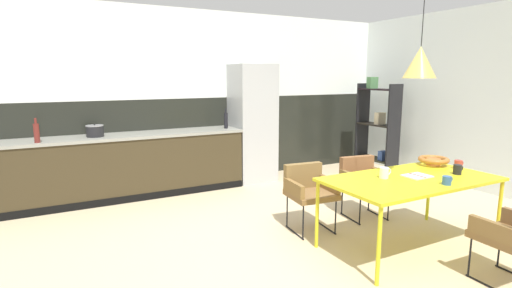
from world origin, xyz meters
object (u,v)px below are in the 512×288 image
(armchair_corner_seat, at_px, (362,178))
(pendant_lamp_over_table_near, at_px, (420,62))
(dining_table, at_px, (411,182))
(open_book, at_px, (417,176))
(armchair_head_of_table, at_px, (308,187))
(bottle_oil_tall, at_px, (226,120))
(refrigerator_column, at_px, (252,123))
(mug_wide_latte, at_px, (384,173))
(mug_white_ceramic, at_px, (458,169))
(mug_glass_clear, at_px, (447,180))
(open_shelf_unit, at_px, (377,125))
(mug_dark_espresso, at_px, (458,164))
(cooking_pot, at_px, (95,131))
(fruit_bowl, at_px, (434,160))
(bottle_vinegar_dark, at_px, (37,132))

(armchair_corner_seat, bearing_deg, pendant_lamp_over_table_near, 84.27)
(dining_table, xyz_separation_m, open_book, (0.09, 0.01, 0.05))
(dining_table, xyz_separation_m, armchair_head_of_table, (-0.61, 0.86, -0.19))
(bottle_oil_tall, bearing_deg, refrigerator_column, 6.93)
(mug_wide_latte, relative_size, pendant_lamp_over_table_near, 0.14)
(armchair_head_of_table, relative_size, pendant_lamp_over_table_near, 0.74)
(mug_white_ceramic, bearing_deg, pendant_lamp_over_table_near, 168.54)
(mug_glass_clear, bearing_deg, open_shelf_unit, 55.73)
(dining_table, bearing_deg, mug_dark_espresso, 2.52)
(dining_table, distance_m, cooking_pot, 4.01)
(refrigerator_column, bearing_deg, pendant_lamp_over_table_near, -86.64)
(armchair_corner_seat, height_order, armchair_head_of_table, armchair_head_of_table)
(mug_wide_latte, distance_m, open_shelf_unit, 3.23)
(armchair_head_of_table, distance_m, mug_glass_clear, 1.41)
(mug_glass_clear, bearing_deg, mug_wide_latte, 126.75)
(armchair_head_of_table, distance_m, pendant_lamp_over_table_near, 1.72)
(cooking_pot, bearing_deg, open_book, -48.61)
(armchair_head_of_table, xyz_separation_m, open_book, (0.71, -0.86, 0.24))
(mug_glass_clear, xyz_separation_m, cooking_pot, (-2.68, 3.37, 0.22))
(fruit_bowl, distance_m, pendant_lamp_over_table_near, 1.29)
(refrigerator_column, relative_size, mug_glass_clear, 15.65)
(open_book, relative_size, bottle_vinegar_dark, 0.84)
(armchair_corner_seat, relative_size, fruit_bowl, 2.20)
(bottle_vinegar_dark, relative_size, pendant_lamp_over_table_near, 0.31)
(armchair_corner_seat, bearing_deg, armchair_head_of_table, 10.23)
(armchair_corner_seat, distance_m, armchair_head_of_table, 0.83)
(dining_table, distance_m, mug_white_ceramic, 0.56)
(refrigerator_column, relative_size, mug_white_ceramic, 14.96)
(cooking_pot, bearing_deg, mug_white_ceramic, -45.38)
(armchair_corner_seat, relative_size, armchair_head_of_table, 0.99)
(mug_glass_clear, bearing_deg, mug_white_ceramic, 24.97)
(mug_wide_latte, distance_m, mug_dark_espresso, 1.01)
(refrigerator_column, height_order, fruit_bowl, refrigerator_column)
(mug_wide_latte, relative_size, bottle_vinegar_dark, 0.44)
(cooking_pot, bearing_deg, armchair_corner_seat, -37.41)
(armchair_corner_seat, height_order, bottle_vinegar_dark, bottle_vinegar_dark)
(armchair_head_of_table, relative_size, mug_glass_clear, 6.03)
(open_book, distance_m, pendant_lamp_over_table_near, 1.12)
(armchair_corner_seat, bearing_deg, open_shelf_unit, -130.92)
(mug_glass_clear, height_order, mug_dark_espresso, mug_dark_espresso)
(refrigerator_column, distance_m, armchair_corner_seat, 2.25)
(bottle_oil_tall, distance_m, pendant_lamp_over_table_near, 3.19)
(refrigerator_column, bearing_deg, armchair_corner_seat, -79.53)
(refrigerator_column, height_order, armchair_head_of_table, refrigerator_column)
(bottle_oil_tall, height_order, open_shelf_unit, open_shelf_unit)
(mug_dark_espresso, height_order, cooking_pot, cooking_pot)
(dining_table, xyz_separation_m, armchair_corner_seat, (0.22, 0.90, -0.20))
(mug_glass_clear, xyz_separation_m, bottle_oil_tall, (-0.77, 3.33, 0.27))
(pendant_lamp_over_table_near, bearing_deg, open_book, 10.40)
(bottle_vinegar_dark, bearing_deg, mug_white_ceramic, -38.09)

